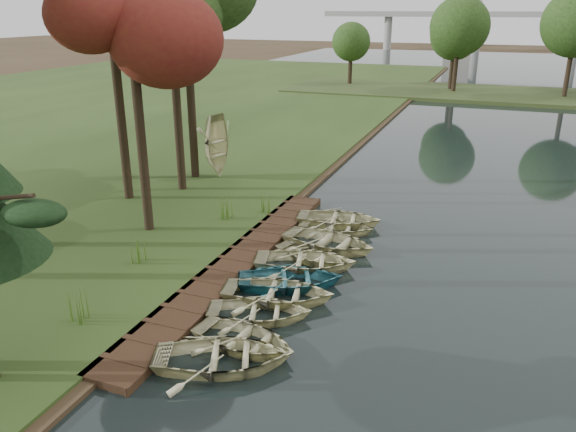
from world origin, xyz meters
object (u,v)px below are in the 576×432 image
(boardwalk, at_px, (237,263))
(stored_rowboat, at_px, (218,170))
(rowboat_2, at_px, (260,309))
(rowboat_0, at_px, (223,354))
(rowboat_1, at_px, (244,337))

(boardwalk, relative_size, stored_rowboat, 4.49)
(stored_rowboat, bearing_deg, rowboat_2, -132.78)
(boardwalk, relative_size, rowboat_2, 4.84)
(boardwalk, height_order, stored_rowboat, stored_rowboat)
(rowboat_0, bearing_deg, rowboat_1, -29.35)
(boardwalk, distance_m, rowboat_0, 6.48)
(rowboat_1, height_order, rowboat_2, rowboat_2)
(rowboat_0, relative_size, rowboat_2, 1.15)
(boardwalk, xyz_separation_m, rowboat_1, (2.60, -4.92, 0.24))
(rowboat_2, bearing_deg, boardwalk, 18.43)
(boardwalk, height_order, rowboat_2, rowboat_2)
(stored_rowboat, bearing_deg, rowboat_0, -137.18)
(rowboat_0, distance_m, rowboat_2, 2.68)
(boardwalk, relative_size, rowboat_0, 4.20)
(rowboat_0, height_order, rowboat_1, rowboat_0)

